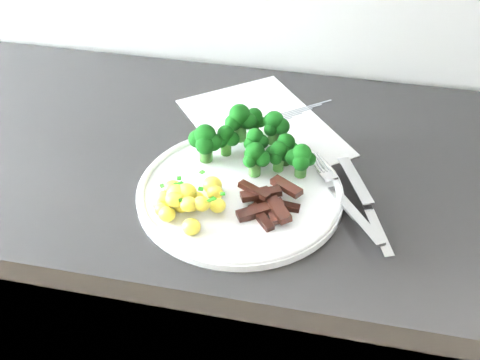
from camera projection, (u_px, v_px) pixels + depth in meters
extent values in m
cube|color=black|center=(284.00, 333.00, 1.24)|extent=(2.33, 0.58, 0.88)
cube|color=white|center=(262.00, 127.00, 1.05)|extent=(0.34, 0.35, 0.00)
cube|color=slate|center=(299.00, 109.00, 1.09)|extent=(0.11, 0.09, 0.00)
cube|color=slate|center=(290.00, 113.00, 1.08)|extent=(0.10, 0.08, 0.00)
cube|color=slate|center=(281.00, 117.00, 1.07)|extent=(0.10, 0.08, 0.00)
cube|color=slate|center=(272.00, 121.00, 1.06)|extent=(0.10, 0.08, 0.00)
cube|color=slate|center=(263.00, 126.00, 1.05)|extent=(0.09, 0.08, 0.00)
cylinder|color=white|center=(240.00, 193.00, 0.90)|extent=(0.31, 0.31, 0.01)
torus|color=white|center=(240.00, 189.00, 0.90)|extent=(0.30, 0.30, 0.01)
cylinder|color=#2D5E1F|center=(255.00, 150.00, 0.94)|extent=(0.02, 0.02, 0.02)
sphere|color=black|center=(261.00, 142.00, 0.93)|extent=(0.02, 0.02, 0.02)
sphere|color=black|center=(255.00, 137.00, 0.94)|extent=(0.02, 0.02, 0.02)
sphere|color=black|center=(251.00, 144.00, 0.92)|extent=(0.02, 0.02, 0.02)
sphere|color=black|center=(255.00, 137.00, 0.92)|extent=(0.03, 0.03, 0.03)
cylinder|color=#2D5E1F|center=(285.00, 157.00, 0.94)|extent=(0.02, 0.02, 0.02)
sphere|color=black|center=(293.00, 149.00, 0.93)|extent=(0.02, 0.02, 0.02)
sphere|color=black|center=(287.00, 143.00, 0.94)|extent=(0.02, 0.02, 0.02)
sphere|color=black|center=(279.00, 147.00, 0.93)|extent=(0.02, 0.02, 0.02)
sphere|color=black|center=(285.00, 151.00, 0.92)|extent=(0.02, 0.02, 0.02)
sphere|color=black|center=(286.00, 142.00, 0.93)|extent=(0.03, 0.03, 0.03)
cylinder|color=#2D5E1F|center=(226.00, 148.00, 0.96)|extent=(0.02, 0.02, 0.02)
sphere|color=black|center=(232.00, 139.00, 0.95)|extent=(0.02, 0.02, 0.02)
sphere|color=black|center=(223.00, 135.00, 0.96)|extent=(0.02, 0.02, 0.02)
sphere|color=black|center=(221.00, 141.00, 0.94)|extent=(0.02, 0.02, 0.02)
sphere|color=black|center=(226.00, 134.00, 0.95)|extent=(0.03, 0.03, 0.03)
cylinder|color=#2D5E1F|center=(274.00, 136.00, 0.97)|extent=(0.02, 0.02, 0.03)
sphere|color=black|center=(281.00, 126.00, 0.95)|extent=(0.03, 0.03, 0.03)
sphere|color=black|center=(271.00, 121.00, 0.96)|extent=(0.03, 0.03, 0.03)
sphere|color=black|center=(271.00, 130.00, 0.95)|extent=(0.02, 0.02, 0.02)
sphere|color=black|center=(274.00, 121.00, 0.95)|extent=(0.03, 0.03, 0.03)
cylinder|color=#2D5E1F|center=(240.00, 132.00, 0.97)|extent=(0.02, 0.02, 0.03)
sphere|color=black|center=(248.00, 121.00, 0.96)|extent=(0.03, 0.03, 0.03)
sphere|color=black|center=(237.00, 116.00, 0.97)|extent=(0.02, 0.02, 0.02)
sphere|color=black|center=(233.00, 123.00, 0.95)|extent=(0.03, 0.03, 0.03)
sphere|color=black|center=(240.00, 115.00, 0.95)|extent=(0.03, 0.03, 0.03)
cylinder|color=#2D5E1F|center=(301.00, 169.00, 0.92)|extent=(0.02, 0.02, 0.02)
sphere|color=black|center=(309.00, 159.00, 0.91)|extent=(0.02, 0.02, 0.02)
sphere|color=black|center=(304.00, 155.00, 0.91)|extent=(0.02, 0.02, 0.02)
sphere|color=black|center=(294.00, 157.00, 0.91)|extent=(0.03, 0.03, 0.03)
sphere|color=black|center=(301.00, 163.00, 0.90)|extent=(0.03, 0.03, 0.03)
sphere|color=black|center=(302.00, 154.00, 0.90)|extent=(0.03, 0.03, 0.03)
cylinder|color=#2D5E1F|center=(206.00, 152.00, 0.95)|extent=(0.02, 0.02, 0.03)
sphere|color=black|center=(213.00, 142.00, 0.93)|extent=(0.03, 0.03, 0.03)
sphere|color=black|center=(207.00, 136.00, 0.94)|extent=(0.03, 0.03, 0.03)
sphere|color=black|center=(197.00, 139.00, 0.94)|extent=(0.03, 0.03, 0.03)
sphere|color=black|center=(205.00, 145.00, 0.92)|extent=(0.03, 0.03, 0.03)
sphere|color=black|center=(205.00, 135.00, 0.93)|extent=(0.03, 0.03, 0.03)
cylinder|color=#2D5E1F|center=(255.00, 167.00, 0.92)|extent=(0.02, 0.02, 0.03)
sphere|color=black|center=(262.00, 159.00, 0.90)|extent=(0.03, 0.03, 0.03)
sphere|color=black|center=(250.00, 154.00, 0.92)|extent=(0.02, 0.02, 0.02)
sphere|color=black|center=(250.00, 161.00, 0.90)|extent=(0.02, 0.02, 0.02)
sphere|color=black|center=(255.00, 152.00, 0.90)|extent=(0.03, 0.03, 0.03)
cylinder|color=#2D5E1F|center=(278.00, 164.00, 0.93)|extent=(0.02, 0.02, 0.02)
sphere|color=black|center=(286.00, 154.00, 0.92)|extent=(0.02, 0.02, 0.02)
sphere|color=black|center=(280.00, 150.00, 0.93)|extent=(0.02, 0.02, 0.02)
sphere|color=black|center=(272.00, 153.00, 0.92)|extent=(0.02, 0.02, 0.02)
sphere|color=black|center=(276.00, 158.00, 0.91)|extent=(0.02, 0.02, 0.02)
sphere|color=black|center=(279.00, 150.00, 0.91)|extent=(0.03, 0.03, 0.03)
cylinder|color=#2D5E1F|center=(254.00, 129.00, 1.00)|extent=(0.02, 0.02, 0.02)
sphere|color=black|center=(260.00, 122.00, 0.99)|extent=(0.02, 0.02, 0.02)
sphere|color=black|center=(255.00, 117.00, 1.00)|extent=(0.02, 0.02, 0.02)
sphere|color=black|center=(248.00, 120.00, 0.99)|extent=(0.02, 0.02, 0.02)
sphere|color=black|center=(254.00, 124.00, 0.98)|extent=(0.02, 0.02, 0.02)
sphere|color=black|center=(254.00, 116.00, 0.99)|extent=(0.03, 0.03, 0.03)
ellipsoid|color=#FFEE45|center=(162.00, 210.00, 0.85)|extent=(0.02, 0.02, 0.02)
ellipsoid|color=#FFEE45|center=(212.00, 185.00, 0.89)|extent=(0.03, 0.03, 0.03)
ellipsoid|color=#FFEE45|center=(181.00, 205.00, 0.86)|extent=(0.02, 0.02, 0.02)
ellipsoid|color=#FFEE45|center=(161.00, 205.00, 0.86)|extent=(0.02, 0.02, 0.02)
ellipsoid|color=#FFEE45|center=(165.00, 200.00, 0.86)|extent=(0.03, 0.03, 0.03)
ellipsoid|color=#FFEE45|center=(192.00, 205.00, 0.86)|extent=(0.02, 0.02, 0.02)
ellipsoid|color=#FFEE45|center=(167.00, 214.00, 0.84)|extent=(0.02, 0.02, 0.02)
ellipsoid|color=#FFEE45|center=(173.00, 189.00, 0.88)|extent=(0.03, 0.03, 0.03)
ellipsoid|color=#FFEE45|center=(197.00, 198.00, 0.87)|extent=(0.02, 0.02, 0.02)
ellipsoid|color=#FFEE45|center=(189.00, 204.00, 0.84)|extent=(0.02, 0.02, 0.02)
ellipsoid|color=#FFEE45|center=(218.00, 205.00, 0.86)|extent=(0.02, 0.02, 0.02)
ellipsoid|color=#FFEE45|center=(191.00, 227.00, 0.82)|extent=(0.03, 0.03, 0.02)
ellipsoid|color=#FFEE45|center=(175.00, 199.00, 0.84)|extent=(0.03, 0.02, 0.02)
ellipsoid|color=#FFEE45|center=(177.00, 193.00, 0.85)|extent=(0.03, 0.03, 0.02)
ellipsoid|color=#FFEE45|center=(215.00, 193.00, 0.88)|extent=(0.02, 0.02, 0.02)
ellipsoid|color=#FFEE45|center=(188.00, 194.00, 0.85)|extent=(0.03, 0.02, 0.02)
ellipsoid|color=#FFEE45|center=(202.00, 204.00, 0.84)|extent=(0.02, 0.02, 0.02)
ellipsoid|color=#FFEE45|center=(186.00, 192.00, 0.85)|extent=(0.03, 0.03, 0.02)
cube|color=#19680E|center=(210.00, 200.00, 0.83)|extent=(0.01, 0.01, 0.00)
cube|color=#19680E|center=(213.00, 198.00, 0.84)|extent=(0.01, 0.01, 0.00)
cube|color=#19680E|center=(184.00, 196.00, 0.85)|extent=(0.01, 0.01, 0.00)
cube|color=#19680E|center=(181.00, 183.00, 0.86)|extent=(0.01, 0.01, 0.00)
cube|color=#19680E|center=(179.00, 178.00, 0.87)|extent=(0.01, 0.01, 0.00)
cube|color=#19680E|center=(193.00, 193.00, 0.85)|extent=(0.01, 0.01, 0.00)
cube|color=#19680E|center=(181.00, 200.00, 0.83)|extent=(0.01, 0.01, 0.00)
cube|color=#19680E|center=(223.00, 194.00, 0.84)|extent=(0.01, 0.01, 0.00)
cube|color=#19680E|center=(190.00, 201.00, 0.83)|extent=(0.01, 0.01, 0.00)
cube|color=#19680E|center=(190.00, 192.00, 0.84)|extent=(0.01, 0.01, 0.00)
cube|color=#19680E|center=(176.00, 184.00, 0.85)|extent=(0.01, 0.01, 0.00)
cube|color=#19680E|center=(202.00, 172.00, 0.88)|extent=(0.01, 0.01, 0.00)
cube|color=#19680E|center=(162.00, 186.00, 0.85)|extent=(0.01, 0.01, 0.00)
cube|color=#19680E|center=(201.00, 189.00, 0.85)|extent=(0.01, 0.01, 0.00)
cube|color=black|center=(272.00, 211.00, 0.86)|extent=(0.04, 0.05, 0.01)
cube|color=black|center=(261.00, 210.00, 0.86)|extent=(0.07, 0.05, 0.02)
cube|color=black|center=(261.00, 217.00, 0.85)|extent=(0.04, 0.05, 0.01)
cube|color=black|center=(277.00, 204.00, 0.87)|extent=(0.07, 0.02, 0.02)
cube|color=black|center=(274.00, 203.00, 0.87)|extent=(0.05, 0.06, 0.01)
cube|color=black|center=(279.00, 210.00, 0.85)|extent=(0.04, 0.05, 0.01)
cube|color=black|center=(261.00, 194.00, 0.87)|extent=(0.06, 0.04, 0.01)
cube|color=black|center=(254.00, 190.00, 0.87)|extent=(0.05, 0.03, 0.01)
cube|color=black|center=(286.00, 187.00, 0.88)|extent=(0.05, 0.04, 0.01)
cube|color=silver|center=(355.00, 215.00, 0.85)|extent=(0.09, 0.13, 0.02)
cube|color=silver|center=(327.00, 175.00, 0.91)|extent=(0.03, 0.04, 0.01)
cylinder|color=silver|center=(324.00, 162.00, 0.93)|extent=(0.03, 0.04, 0.00)
cylinder|color=silver|center=(320.00, 162.00, 0.93)|extent=(0.03, 0.04, 0.00)
cylinder|color=silver|center=(317.00, 163.00, 0.93)|extent=(0.03, 0.04, 0.00)
cylinder|color=silver|center=(314.00, 164.00, 0.93)|extent=(0.03, 0.04, 0.00)
cube|color=silver|center=(355.00, 180.00, 0.91)|extent=(0.06, 0.12, 0.01)
cube|color=silver|center=(377.00, 231.00, 0.84)|extent=(0.05, 0.10, 0.02)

